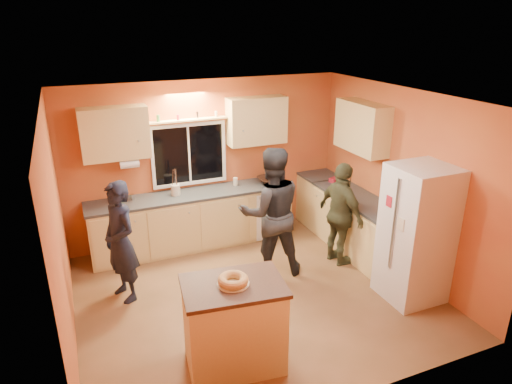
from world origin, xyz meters
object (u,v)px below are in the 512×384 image
island (234,324)px  person_center (271,212)px  person_right (341,214)px  refrigerator (416,234)px  person_left (121,242)px

island → person_center: (1.14, 1.59, 0.43)m
person_center → person_right: person_center is taller
refrigerator → person_right: size_ratio=1.15×
island → person_left: bearing=124.2°
island → person_left: size_ratio=0.68×
refrigerator → person_right: bearing=109.1°
refrigerator → person_center: person_center is taller
refrigerator → person_center: (-1.45, 1.27, 0.03)m
person_right → person_center: bearing=76.2°
person_left → person_center: person_center is taller
person_left → island: bearing=5.7°
refrigerator → person_left: bearing=157.8°
person_center → island: bearing=65.3°
island → person_left: 1.98m
island → person_right: (2.20, 1.45, 0.28)m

